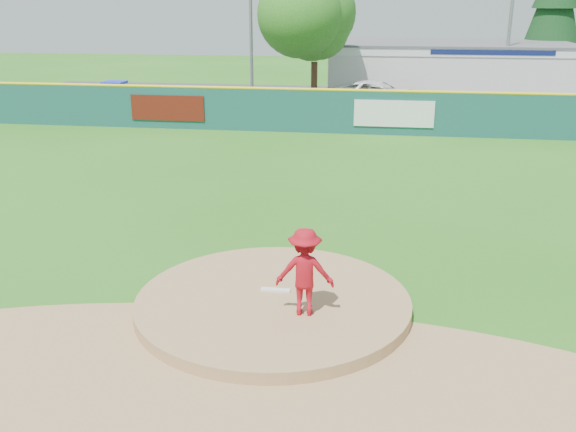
# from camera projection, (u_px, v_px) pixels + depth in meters

# --- Properties ---
(ground) EXTENTS (120.00, 120.00, 0.00)m
(ground) POSITION_uv_depth(u_px,v_px,m) (273.00, 309.00, 12.90)
(ground) COLOR #286B19
(ground) RESTS_ON ground
(pitchers_mound) EXTENTS (5.50, 5.50, 0.50)m
(pitchers_mound) POSITION_uv_depth(u_px,v_px,m) (273.00, 309.00, 12.90)
(pitchers_mound) COLOR #9E774C
(pitchers_mound) RESTS_ON ground
(pitching_rubber) EXTENTS (0.60, 0.15, 0.04)m
(pitching_rubber) POSITION_uv_depth(u_px,v_px,m) (276.00, 290.00, 13.10)
(pitching_rubber) COLOR white
(pitching_rubber) RESTS_ON pitchers_mound
(infield_dirt_arc) EXTENTS (15.40, 15.40, 0.01)m
(infield_dirt_arc) POSITION_uv_depth(u_px,v_px,m) (240.00, 394.00, 10.09)
(infield_dirt_arc) COLOR #9E774C
(infield_dirt_arc) RESTS_ON ground
(parking_lot) EXTENTS (44.00, 16.00, 0.02)m
(parking_lot) POSITION_uv_depth(u_px,v_px,m) (351.00, 104.00, 38.19)
(parking_lot) COLOR #38383A
(parking_lot) RESTS_ON ground
(pitcher) EXTENTS (1.13, 0.70, 1.70)m
(pitcher) POSITION_uv_depth(u_px,v_px,m) (305.00, 272.00, 11.92)
(pitcher) COLOR #A20D1A
(pitcher) RESTS_ON pitchers_mound
(van) EXTENTS (5.69, 3.43, 1.48)m
(van) POSITION_uv_depth(u_px,v_px,m) (377.00, 94.00, 36.71)
(van) COLOR white
(van) RESTS_ON parking_lot
(pool_building_grp) EXTENTS (15.20, 8.20, 3.31)m
(pool_building_grp) POSITION_uv_depth(u_px,v_px,m) (449.00, 69.00, 41.48)
(pool_building_grp) COLOR silver
(pool_building_grp) RESTS_ON ground
(fence_banners) EXTENTS (14.27, 0.04, 1.20)m
(fence_banners) POSITION_uv_depth(u_px,v_px,m) (278.00, 111.00, 29.78)
(fence_banners) COLOR #5A160C
(fence_banners) RESTS_ON ground
(playground_slide) EXTENTS (1.11, 3.12, 1.72)m
(playground_slide) POSITION_uv_depth(u_px,v_px,m) (115.00, 97.00, 34.69)
(playground_slide) COLOR #1B26E9
(playground_slide) RESTS_ON ground
(outfield_fence) EXTENTS (40.00, 0.14, 2.07)m
(outfield_fence) POSITION_uv_depth(u_px,v_px,m) (340.00, 110.00, 29.41)
(outfield_fence) COLOR #164946
(outfield_fence) RESTS_ON ground
(deciduous_tree) EXTENTS (5.60, 5.60, 7.36)m
(deciduous_tree) POSITION_uv_depth(u_px,v_px,m) (315.00, 25.00, 35.14)
(deciduous_tree) COLOR #382314
(deciduous_tree) RESTS_ON ground
(conifer_tree) EXTENTS (4.40, 4.40, 9.50)m
(conifer_tree) POSITION_uv_depth(u_px,v_px,m) (555.00, 5.00, 42.99)
(conifer_tree) COLOR #382314
(conifer_tree) RESTS_ON ground
(light_pole_right) EXTENTS (1.75, 0.25, 10.00)m
(light_pole_right) POSITION_uv_depth(u_px,v_px,m) (512.00, 6.00, 37.01)
(light_pole_right) COLOR gray
(light_pole_right) RESTS_ON ground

